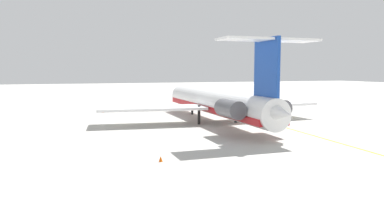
{
  "coord_description": "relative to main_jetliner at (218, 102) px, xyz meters",
  "views": [
    {
      "loc": [
        -57.25,
        29.72,
        8.59
      ],
      "look_at": [
        -1.93,
        10.05,
        2.94
      ],
      "focal_mm": 34.26,
      "sensor_mm": 36.0,
      "label": 1
    }
  ],
  "objects": [
    {
      "name": "taxiway_centreline",
      "position": [
        1.21,
        -8.42,
        -3.41
      ],
      "size": [
        101.42,
        6.54,
        0.01
      ],
      "primitive_type": "cube",
      "rotation": [
        0.0,
        0.0,
        -0.06
      ],
      "color": "gold",
      "rests_on": "ground"
    },
    {
      "name": "ground_crew_near_tail",
      "position": [
        23.1,
        -15.23,
        -2.26
      ],
      "size": [
        0.37,
        0.33,
        1.82
      ],
      "rotation": [
        0.0,
        0.0,
        5.43
      ],
      "color": "black",
      "rests_on": "ground"
    },
    {
      "name": "ground",
      "position": [
        3.13,
        -6.07,
        -3.42
      ],
      "size": [
        379.46,
        379.46,
        0.0
      ],
      "primitive_type": "plane",
      "color": "#B7B5AD"
    },
    {
      "name": "safety_cone_nose",
      "position": [
        21.34,
        16.05,
        -3.14
      ],
      "size": [
        0.4,
        0.4,
        0.55
      ],
      "primitive_type": "cone",
      "color": "#EA590F",
      "rests_on": "ground"
    },
    {
      "name": "safety_cone_wingtip",
      "position": [
        22.13,
        13.85,
        -3.14
      ],
      "size": [
        0.4,
        0.4,
        0.55
      ],
      "primitive_type": "cone",
      "color": "#EA590F",
      "rests_on": "ground"
    },
    {
      "name": "safety_cone_tail",
      "position": [
        -21.23,
        15.1,
        -3.14
      ],
      "size": [
        0.4,
        0.4,
        0.55
      ],
      "primitive_type": "cone",
      "color": "#EA590F",
      "rests_on": "ground"
    },
    {
      "name": "main_jetliner",
      "position": [
        0.0,
        0.0,
        0.0
      ],
      "size": [
        42.91,
        38.22,
        12.52
      ],
      "rotation": [
        0.0,
        0.0,
        -0.01
      ],
      "color": "white",
      "rests_on": "ground"
    },
    {
      "name": "ground_crew_near_nose",
      "position": [
        23.21,
        -24.03,
        -2.37
      ],
      "size": [
        0.26,
        0.4,
        1.65
      ],
      "rotation": [
        0.0,
        0.0,
        0.29
      ],
      "color": "black",
      "rests_on": "ground"
    }
  ]
}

